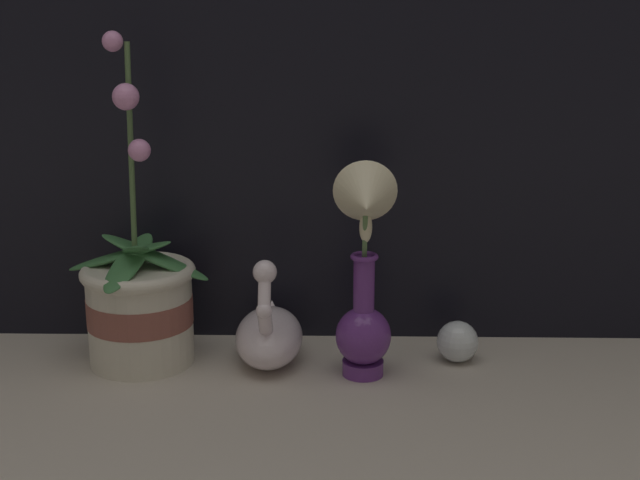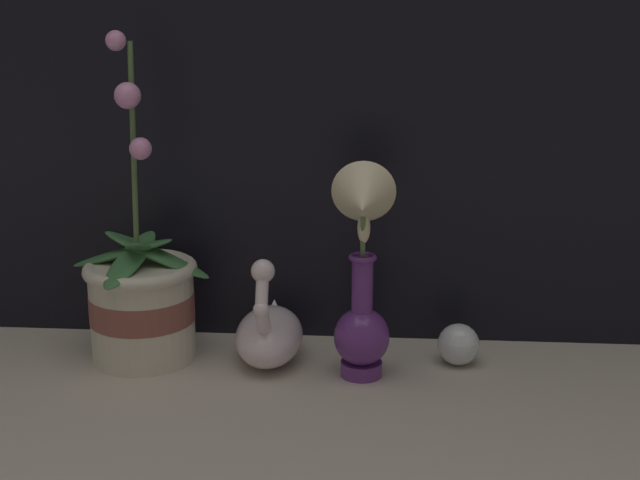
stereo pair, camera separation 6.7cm
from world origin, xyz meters
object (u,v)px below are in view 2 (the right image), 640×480
(swan_figurine, at_px, (269,332))
(blue_vase, at_px, (362,278))
(orchid_potted_plant, at_px, (142,298))
(glass_sphere, at_px, (459,344))

(swan_figurine, relative_size, blue_vase, 0.57)
(orchid_potted_plant, distance_m, blue_vase, 0.34)
(orchid_potted_plant, relative_size, swan_figurine, 2.69)
(orchid_potted_plant, height_order, swan_figurine, orchid_potted_plant)
(blue_vase, bearing_deg, swan_figurine, 159.53)
(orchid_potted_plant, xyz_separation_m, swan_figurine, (0.19, -0.00, -0.05))
(swan_figurine, distance_m, blue_vase, 0.18)
(orchid_potted_plant, bearing_deg, glass_sphere, 1.20)
(blue_vase, height_order, glass_sphere, blue_vase)
(swan_figurine, xyz_separation_m, blue_vase, (0.14, -0.05, 0.10))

